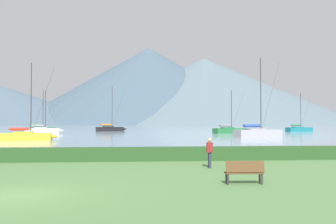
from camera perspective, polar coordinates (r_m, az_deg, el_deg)
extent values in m
plane|color=#517A42|center=(13.67, -22.61, -12.04)|extent=(1000.00, 1000.00, 0.00)
cube|color=#8499A8|center=(149.89, -6.43, -2.54)|extent=(320.00, 246.00, 0.00)
cube|color=#284C23|center=(24.25, -14.61, -6.45)|extent=(80.00, 1.20, 0.86)
cube|color=gold|center=(53.24, -21.30, -3.64)|extent=(6.71, 3.19, 1.01)
cone|color=gold|center=(52.89, -17.33, -3.69)|extent=(1.23, 1.02, 0.86)
cube|color=gold|center=(53.27, -21.69, -3.24)|extent=(2.61, 1.90, 0.64)
cylinder|color=#333338|center=(53.22, -20.65, 1.85)|extent=(0.13, 0.13, 10.11)
cylinder|color=#333338|center=(53.33, -22.24, -2.49)|extent=(2.88, 0.56, 0.11)
cylinder|color=red|center=(53.33, -22.24, -2.49)|extent=(2.50, 0.79, 0.41)
cylinder|color=#333338|center=(53.05, -19.03, 1.57)|extent=(3.03, 0.51, 9.61)
cube|color=#236B38|center=(99.90, -19.39, -2.60)|extent=(7.94, 4.40, 1.18)
cone|color=#236B38|center=(99.99, -16.93, -2.62)|extent=(1.50, 1.30, 1.01)
cube|color=#206032|center=(99.89, -19.64, -2.35)|extent=(3.16, 2.45, 0.75)
cylinder|color=#333338|center=(99.93, -19.00, 0.34)|extent=(0.15, 0.15, 10.17)
cylinder|color=#333338|center=(99.88, -19.99, -1.89)|extent=(3.31, 0.98, 0.13)
cylinder|color=#2D7542|center=(99.88, -19.99, -1.89)|extent=(2.91, 1.18, 0.47)
cylinder|color=#333338|center=(99.95, -17.98, 0.19)|extent=(3.47, 0.93, 9.68)
cube|color=#9E9EA3|center=(62.41, 13.86, -3.28)|extent=(8.26, 4.53, 1.23)
cone|color=#9E9EA3|center=(64.96, 17.18, -3.19)|extent=(1.56, 1.34, 1.05)
cube|color=gray|center=(62.16, 13.51, -2.88)|extent=(3.28, 2.54, 0.78)
cylinder|color=#333338|center=(62.91, 14.33, 2.54)|extent=(0.16, 0.16, 12.64)
cylinder|color=#333338|center=(61.80, 13.00, -2.11)|extent=(3.45, 1.00, 0.13)
cylinder|color=#2847A3|center=(61.80, 13.00, -2.11)|extent=(3.03, 1.21, 0.49)
cylinder|color=#333338|center=(63.93, 15.72, 2.20)|extent=(3.62, 0.95, 12.01)
cube|color=white|center=(85.43, -19.10, -2.81)|extent=(7.56, 4.05, 1.13)
cone|color=white|center=(85.46, -16.34, -2.83)|extent=(1.42, 1.22, 0.96)
cube|color=silver|center=(85.43, -19.37, -2.53)|extent=(2.99, 2.29, 0.72)
cylinder|color=#333338|center=(85.44, -18.65, 0.28)|extent=(0.14, 0.14, 9.12)
cylinder|color=#333338|center=(85.43, -19.76, -2.01)|extent=(3.17, 0.86, 0.12)
cylinder|color=gray|center=(85.43, -19.76, -2.01)|extent=(2.78, 1.07, 0.45)
cylinder|color=#333338|center=(85.43, -17.52, 0.12)|extent=(3.33, 0.81, 8.68)
cube|color=black|center=(101.43, -9.10, -2.66)|extent=(7.77, 4.45, 1.16)
cone|color=black|center=(102.37, -6.80, -2.66)|extent=(1.48, 1.29, 0.98)
cube|color=black|center=(101.34, -9.34, -2.43)|extent=(3.12, 2.45, 0.74)
cylinder|color=#333338|center=(101.62, -8.74, 0.63)|extent=(0.15, 0.15, 11.59)
cylinder|color=#333338|center=(101.21, -9.67, -1.98)|extent=(3.22, 1.03, 0.13)
cylinder|color=orange|center=(101.21, -9.67, -1.98)|extent=(2.83, 1.22, 0.46)
cylinder|color=#333338|center=(101.99, -7.79, 0.46)|extent=(3.37, 0.99, 11.02)
cube|color=#19707A|center=(103.59, 19.84, -2.59)|extent=(7.25, 3.67, 1.09)
cone|color=#19707A|center=(105.96, 21.58, -2.54)|extent=(1.34, 1.14, 0.93)
cube|color=#16646E|center=(103.35, 19.66, -2.37)|extent=(2.85, 2.13, 0.69)
cylinder|color=#333338|center=(103.96, 20.08, 0.13)|extent=(0.14, 0.14, 9.73)
cylinder|color=#333338|center=(103.01, 19.40, -1.96)|extent=(3.08, 0.72, 0.12)
cylinder|color=#2D7542|center=(103.01, 19.40, -1.96)|extent=(2.68, 0.94, 0.44)
cylinder|color=#333338|center=(104.93, 20.80, -0.01)|extent=(3.24, 0.67, 9.26)
cube|color=#236B38|center=(82.80, 9.56, -2.91)|extent=(7.64, 4.49, 1.14)
cone|color=#236B38|center=(85.03, 11.94, -2.87)|extent=(1.47, 1.29, 0.97)
cube|color=#206032|center=(82.58, 9.31, -2.63)|extent=(3.08, 2.45, 0.72)
cylinder|color=#333338|center=(83.15, 9.91, 0.27)|extent=(0.14, 0.14, 9.13)
cylinder|color=#333338|center=(82.26, 8.95, -2.10)|extent=(3.15, 1.07, 0.12)
cylinder|color=gray|center=(82.26, 8.95, -2.10)|extent=(2.78, 1.24, 0.45)
cylinder|color=#333338|center=(84.05, 10.89, 0.10)|extent=(3.30, 1.04, 8.68)
cube|color=brown|center=(15.25, 11.82, -9.31)|extent=(1.56, 0.50, 0.06)
cube|color=brown|center=(15.04, 12.00, -8.37)|extent=(1.55, 0.18, 0.45)
cylinder|color=#333338|center=(15.62, 14.16, -9.95)|extent=(0.08, 0.08, 0.45)
cylinder|color=#333338|center=(15.28, 9.12, -10.16)|extent=(0.08, 0.08, 0.45)
cylinder|color=#333338|center=(15.31, 14.53, -10.11)|extent=(0.08, 0.08, 0.45)
cylinder|color=#333338|center=(14.96, 9.38, -10.35)|extent=(0.08, 0.08, 0.45)
cylinder|color=#2D3347|center=(20.02, 6.60, -7.55)|extent=(0.14, 0.14, 0.85)
cylinder|color=#2D3347|center=(20.19, 6.49, -7.50)|extent=(0.14, 0.14, 0.85)
cylinder|color=maroon|center=(20.04, 6.54, -5.54)|extent=(0.36, 0.36, 0.55)
cylinder|color=maroon|center=(19.81, 6.69, -5.51)|extent=(0.09, 0.09, 0.50)
cylinder|color=maroon|center=(20.28, 6.38, -5.42)|extent=(0.09, 0.09, 0.50)
sphere|color=tan|center=(20.02, 6.53, -4.35)|extent=(0.22, 0.22, 0.22)
cone|color=slate|center=(398.75, 5.64, 3.23)|extent=(308.68, 308.68, 72.04)
cone|color=#425666|center=(399.24, -3.02, 4.07)|extent=(285.23, 285.23, 83.90)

